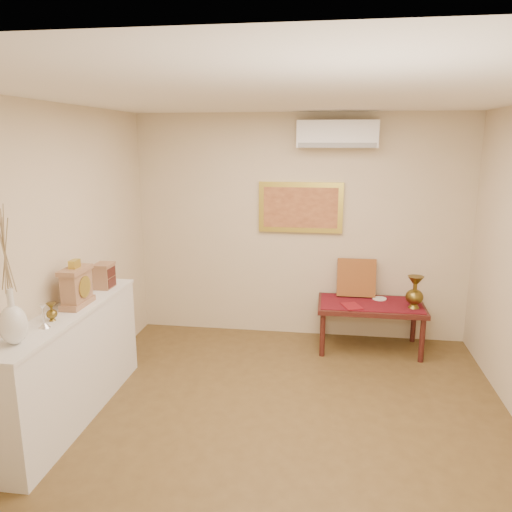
% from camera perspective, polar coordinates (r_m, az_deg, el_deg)
% --- Properties ---
extents(floor, '(4.50, 4.50, 0.00)m').
position_cam_1_polar(floor, '(4.43, 2.87, -19.52)').
color(floor, brown).
rests_on(floor, ground).
extents(ceiling, '(4.50, 4.50, 0.00)m').
position_cam_1_polar(ceiling, '(3.74, 3.36, 17.92)').
color(ceiling, white).
rests_on(ceiling, ground).
extents(wall_back, '(4.00, 0.02, 2.70)m').
position_cam_1_polar(wall_back, '(6.06, 5.08, 3.24)').
color(wall_back, beige).
rests_on(wall_back, ground).
extents(wall_front, '(4.00, 0.02, 2.70)m').
position_cam_1_polar(wall_front, '(1.82, -4.02, -21.59)').
color(wall_front, beige).
rests_on(wall_front, ground).
extents(wall_left, '(0.02, 4.50, 2.70)m').
position_cam_1_polar(wall_left, '(4.51, -23.14, -1.24)').
color(wall_left, beige).
rests_on(wall_left, ground).
extents(white_vase, '(0.19, 0.19, 1.03)m').
position_cam_1_polar(white_vase, '(3.81, -26.54, -1.84)').
color(white_vase, white).
rests_on(white_vase, display_ledge).
extents(candlestick, '(0.09, 0.09, 0.18)m').
position_cam_1_polar(candlestick, '(4.17, -23.12, -6.35)').
color(candlestick, silver).
rests_on(candlestick, display_ledge).
extents(brass_urn_small, '(0.09, 0.09, 0.19)m').
position_cam_1_polar(brass_urn_small, '(4.30, -22.35, -5.63)').
color(brass_urn_small, brown).
rests_on(brass_urn_small, display_ledge).
extents(table_cloth, '(1.14, 0.59, 0.01)m').
position_cam_1_polar(table_cloth, '(5.91, 13.00, -5.28)').
color(table_cloth, maroon).
rests_on(table_cloth, low_table).
extents(brass_urn_tall, '(0.20, 0.20, 0.44)m').
position_cam_1_polar(brass_urn_tall, '(5.80, 17.71, -3.58)').
color(brass_urn_tall, brown).
rests_on(brass_urn_tall, table_cloth).
extents(plate, '(0.16, 0.16, 0.01)m').
position_cam_1_polar(plate, '(6.07, 13.93, -4.75)').
color(plate, white).
rests_on(plate, table_cloth).
extents(menu, '(0.26, 0.30, 0.01)m').
position_cam_1_polar(menu, '(5.73, 10.89, -5.65)').
color(menu, maroon).
rests_on(menu, table_cloth).
extents(cushion, '(0.45, 0.19, 0.46)m').
position_cam_1_polar(cushion, '(6.07, 11.39, -2.43)').
color(cushion, maroon).
rests_on(cushion, table_cloth).
extents(display_ledge, '(0.37, 2.02, 0.98)m').
position_cam_1_polar(display_ledge, '(4.69, -20.32, -11.55)').
color(display_ledge, silver).
rests_on(display_ledge, floor).
extents(mantel_clock, '(0.17, 0.36, 0.41)m').
position_cam_1_polar(mantel_clock, '(4.57, -19.82, -3.29)').
color(mantel_clock, '#A17453').
rests_on(mantel_clock, display_ledge).
extents(wooden_chest, '(0.16, 0.21, 0.24)m').
position_cam_1_polar(wooden_chest, '(5.05, -16.94, -2.16)').
color(wooden_chest, '#A17453').
rests_on(wooden_chest, display_ledge).
extents(low_table, '(1.20, 0.70, 0.55)m').
position_cam_1_polar(low_table, '(5.93, 12.97, -5.92)').
color(low_table, '#451914').
rests_on(low_table, floor).
extents(painting, '(1.00, 0.06, 0.60)m').
position_cam_1_polar(painting, '(5.99, 5.12, 5.55)').
color(painting, gold).
rests_on(painting, wall_back).
extents(ac_unit, '(0.90, 0.25, 0.30)m').
position_cam_1_polar(ac_unit, '(5.83, 9.27, 13.59)').
color(ac_unit, white).
rests_on(ac_unit, wall_back).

